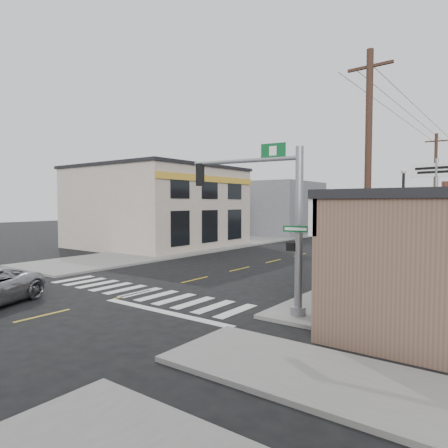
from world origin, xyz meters
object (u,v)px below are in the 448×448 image
Objects in this scene: utility_pole_near at (368,177)px; guide_sign at (381,249)px; fire_hydrant at (344,275)px; lamp_post at (404,212)px; utility_pole_far at (435,191)px; bare_tree at (377,215)px; dance_center_sign at (436,184)px; traffic_signal_pole at (281,212)px.

guide_sign is at bearing 102.04° from utility_pole_near.
lamp_post is at bearing 75.09° from fire_hydrant.
utility_pole_far is (-0.34, 11.94, 1.45)m from lamp_post.
bare_tree is (2.27, -3.18, 2.86)m from fire_hydrant.
dance_center_sign is 8.10m from utility_pole_far.
dance_center_sign is 12.39m from bare_tree.
utility_pole_far reaches higher than traffic_signal_pole.
utility_pole_near is (0.59, -4.07, 2.94)m from guide_sign.
fire_hydrant is 6.05m from lamp_post.
guide_sign is 5.06m from utility_pole_near.
traffic_signal_pole is at bearing -91.62° from fire_hydrant.
bare_tree reaches higher than fire_hydrant.
bare_tree is (0.81, -3.68, 1.60)m from guide_sign.
lamp_post is 8.88m from utility_pole_near.
traffic_signal_pole is at bearing -117.32° from guide_sign.
dance_center_sign is at bearing 74.22° from traffic_signal_pole.
utility_pole_near is at bearing -104.06° from lamp_post.
guide_sign is 0.29× the size of utility_pole_near.
traffic_signal_pole is 3.60m from bare_tree.
utility_pole_far reaches higher than bare_tree.
fire_hydrant is at bearing 123.69° from utility_pole_near.
lamp_post is 0.87× the size of dance_center_sign.
utility_pole_far reaches higher than dance_center_sign.
utility_pole_far is (-0.42, 16.62, 3.00)m from guide_sign.
traffic_signal_pole is 15.21m from dance_center_sign.
utility_pole_far is at bearing 86.53° from fire_hydrant.
traffic_signal_pole is 2.23× the size of guide_sign.
traffic_signal_pole is 1.38× the size of bare_tree.
traffic_signal_pole is 6.55m from fire_hydrant.
bare_tree is at bearing 41.00° from traffic_signal_pole.
utility_pole_far is at bearing 105.76° from dance_center_sign.
guide_sign is 0.28× the size of utility_pole_far.
utility_pole_near reaches higher than fire_hydrant.
traffic_signal_pole is at bearing -98.38° from utility_pole_far.
dance_center_sign is at bearing 92.60° from utility_pole_near.
utility_pole_far is at bearing 80.66° from traffic_signal_pole.
traffic_signal_pole is at bearing -92.77° from dance_center_sign.
utility_pole_far is at bearing 73.18° from lamp_post.
fire_hydrant is at bearing -98.85° from utility_pole_far.
utility_pole_far reaches higher than lamp_post.
lamp_post is (-0.08, 4.67, 1.55)m from guide_sign.
traffic_signal_pole is 1.03× the size of lamp_post.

